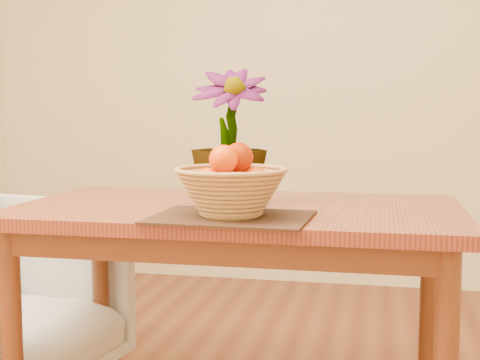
# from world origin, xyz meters

# --- Properties ---
(wall_back) EXTENTS (4.00, 0.02, 2.70)m
(wall_back) POSITION_xyz_m (0.00, 2.25, 1.35)
(wall_back) COLOR #FFEFC2
(wall_back) RESTS_ON floor
(table) EXTENTS (1.40, 0.80, 0.75)m
(table) POSITION_xyz_m (0.00, 0.30, 0.66)
(table) COLOR maroon
(table) RESTS_ON floor
(placemat) EXTENTS (0.45, 0.35, 0.01)m
(placemat) POSITION_xyz_m (0.04, 0.04, 0.75)
(placemat) COLOR #361B13
(placemat) RESTS_ON table
(wicker_basket) EXTENTS (0.31, 0.31, 0.13)m
(wicker_basket) POSITION_xyz_m (0.04, 0.04, 0.82)
(wicker_basket) COLOR #B5874B
(wicker_basket) RESTS_ON placemat
(orange_pile) EXTENTS (0.20, 0.19, 0.15)m
(orange_pile) POSITION_xyz_m (0.04, 0.04, 0.88)
(orange_pile) COLOR #F13D03
(orange_pile) RESTS_ON wicker_basket
(potted_plant) EXTENTS (0.28, 0.28, 0.44)m
(potted_plant) POSITION_xyz_m (-0.03, 0.31, 0.97)
(potted_plant) COLOR #174814
(potted_plant) RESTS_ON table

